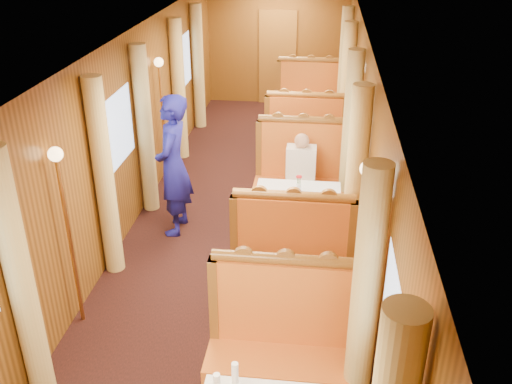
% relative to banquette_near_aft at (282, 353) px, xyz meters
% --- Properties ---
extents(floor, '(3.00, 12.00, 0.01)m').
position_rel_banquette_near_aft_xyz_m(floor, '(-0.75, 2.49, -0.42)').
color(floor, black).
rests_on(floor, ground).
extents(ceiling, '(3.00, 12.00, 0.01)m').
position_rel_banquette_near_aft_xyz_m(ceiling, '(-0.75, 2.49, 2.08)').
color(ceiling, silver).
rests_on(ceiling, wall_left).
extents(wall_far, '(3.00, 0.01, 2.50)m').
position_rel_banquette_near_aft_xyz_m(wall_far, '(-0.75, 8.49, 0.83)').
color(wall_far, brown).
rests_on(wall_far, floor).
extents(wall_left, '(0.01, 12.00, 2.50)m').
position_rel_banquette_near_aft_xyz_m(wall_left, '(-2.25, 2.49, 0.83)').
color(wall_left, brown).
rests_on(wall_left, floor).
extents(wall_right, '(0.01, 12.00, 2.50)m').
position_rel_banquette_near_aft_xyz_m(wall_right, '(0.75, 2.49, 0.83)').
color(wall_right, brown).
rests_on(wall_right, floor).
extents(doorway_far, '(0.80, 0.04, 2.00)m').
position_rel_banquette_near_aft_xyz_m(doorway_far, '(-0.75, 8.46, 0.58)').
color(doorway_far, brown).
rests_on(doorway_far, floor).
extents(banquette_near_aft, '(1.30, 0.55, 1.34)m').
position_rel_banquette_near_aft_xyz_m(banquette_near_aft, '(0.00, 0.00, 0.00)').
color(banquette_near_aft, '#BD3F15').
rests_on(banquette_near_aft, floor).
extents(table_mid, '(1.05, 0.72, 0.75)m').
position_rel_banquette_near_aft_xyz_m(table_mid, '(0.00, 2.49, -0.05)').
color(table_mid, white).
rests_on(table_mid, floor).
extents(banquette_mid_fwd, '(1.30, 0.55, 1.34)m').
position_rel_banquette_near_aft_xyz_m(banquette_mid_fwd, '(0.00, 1.47, 0.00)').
color(banquette_mid_fwd, '#BD3F15').
rests_on(banquette_mid_fwd, floor).
extents(banquette_mid_aft, '(1.30, 0.55, 1.34)m').
position_rel_banquette_near_aft_xyz_m(banquette_mid_aft, '(0.00, 3.50, 0.00)').
color(banquette_mid_aft, '#BD3F15').
rests_on(banquette_mid_aft, floor).
extents(table_far, '(1.05, 0.72, 0.75)m').
position_rel_banquette_near_aft_xyz_m(table_far, '(0.00, 5.99, -0.05)').
color(table_far, white).
rests_on(table_far, floor).
extents(banquette_far_fwd, '(1.30, 0.55, 1.34)m').
position_rel_banquette_near_aft_xyz_m(banquette_far_fwd, '(0.00, 4.97, 0.00)').
color(banquette_far_fwd, '#BD3F15').
rests_on(banquette_far_fwd, floor).
extents(banquette_far_aft, '(1.30, 0.55, 1.34)m').
position_rel_banquette_near_aft_xyz_m(banquette_far_aft, '(0.00, 7.00, 0.00)').
color(banquette_far_aft, '#BD3F15').
rests_on(banquette_far_aft, floor).
extents(cup_outboard, '(0.08, 0.08, 0.26)m').
position_rel_banquette_near_aft_xyz_m(cup_outboard, '(-0.29, -0.80, 0.43)').
color(cup_outboard, white).
rests_on(cup_outboard, table_near).
extents(rose_vase_mid, '(0.06, 0.06, 0.36)m').
position_rel_banquette_near_aft_xyz_m(rose_vase_mid, '(0.01, 2.45, 0.50)').
color(rose_vase_mid, silver).
rests_on(rose_vase_mid, table_mid).
extents(rose_vase_far, '(0.06, 0.06, 0.36)m').
position_rel_banquette_near_aft_xyz_m(rose_vase_far, '(-0.03, 5.99, 0.50)').
color(rose_vase_far, silver).
rests_on(rose_vase_far, table_far).
extents(curtain_left_near_b, '(0.22, 0.22, 2.35)m').
position_rel_banquette_near_aft_xyz_m(curtain_left_near_b, '(-2.13, -0.23, 0.75)').
color(curtain_left_near_b, '#D2BA6B').
rests_on(curtain_left_near_b, floor).
extents(window_right_near, '(0.01, 1.20, 0.90)m').
position_rel_banquette_near_aft_xyz_m(window_right_near, '(0.74, -1.01, 1.03)').
color(window_right_near, '#92ADD2').
rests_on(window_right_near, wall_right).
extents(curtain_right_near_b, '(0.22, 0.22, 2.35)m').
position_rel_banquette_near_aft_xyz_m(curtain_right_near_b, '(0.63, -0.23, 0.75)').
color(curtain_right_near_b, '#D2BA6B').
rests_on(curtain_right_near_b, floor).
extents(window_left_mid, '(0.01, 1.20, 0.90)m').
position_rel_banquette_near_aft_xyz_m(window_left_mid, '(-2.24, 2.49, 1.03)').
color(window_left_mid, '#92ADD2').
rests_on(window_left_mid, wall_left).
extents(curtain_left_mid_a, '(0.22, 0.22, 2.35)m').
position_rel_banquette_near_aft_xyz_m(curtain_left_mid_a, '(-2.13, 1.71, 0.75)').
color(curtain_left_mid_a, '#D2BA6B').
rests_on(curtain_left_mid_a, floor).
extents(curtain_left_mid_b, '(0.22, 0.22, 2.35)m').
position_rel_banquette_near_aft_xyz_m(curtain_left_mid_b, '(-2.13, 3.27, 0.75)').
color(curtain_left_mid_b, '#D2BA6B').
rests_on(curtain_left_mid_b, floor).
extents(window_right_mid, '(0.01, 1.20, 0.90)m').
position_rel_banquette_near_aft_xyz_m(window_right_mid, '(0.74, 2.49, 1.03)').
color(window_right_mid, '#92ADD2').
rests_on(window_right_mid, wall_right).
extents(curtain_right_mid_a, '(0.22, 0.22, 2.35)m').
position_rel_banquette_near_aft_xyz_m(curtain_right_mid_a, '(0.63, 1.71, 0.75)').
color(curtain_right_mid_a, '#D2BA6B').
rests_on(curtain_right_mid_a, floor).
extents(curtain_right_mid_b, '(0.22, 0.22, 2.35)m').
position_rel_banquette_near_aft_xyz_m(curtain_right_mid_b, '(0.63, 3.27, 0.75)').
color(curtain_right_mid_b, '#D2BA6B').
rests_on(curtain_right_mid_b, floor).
extents(window_left_far, '(0.01, 1.20, 0.90)m').
position_rel_banquette_near_aft_xyz_m(window_left_far, '(-2.24, 5.99, 1.03)').
color(window_left_far, '#92ADD2').
rests_on(window_left_far, wall_left).
extents(curtain_left_far_a, '(0.22, 0.22, 2.35)m').
position_rel_banquette_near_aft_xyz_m(curtain_left_far_a, '(-2.13, 5.21, 0.75)').
color(curtain_left_far_a, '#D2BA6B').
rests_on(curtain_left_far_a, floor).
extents(curtain_left_far_b, '(0.22, 0.22, 2.35)m').
position_rel_banquette_near_aft_xyz_m(curtain_left_far_b, '(-2.13, 6.77, 0.75)').
color(curtain_left_far_b, '#D2BA6B').
rests_on(curtain_left_far_b, floor).
extents(window_right_far, '(0.01, 1.20, 0.90)m').
position_rel_banquette_near_aft_xyz_m(window_right_far, '(0.74, 5.99, 1.03)').
color(window_right_far, '#92ADD2').
rests_on(window_right_far, wall_right).
extents(curtain_right_far_a, '(0.22, 0.22, 2.35)m').
position_rel_banquette_near_aft_xyz_m(curtain_right_far_a, '(0.63, 5.21, 0.75)').
color(curtain_right_far_a, '#D2BA6B').
rests_on(curtain_right_far_a, floor).
extents(curtain_right_far_b, '(0.22, 0.22, 2.35)m').
position_rel_banquette_near_aft_xyz_m(curtain_right_far_b, '(0.63, 6.77, 0.75)').
color(curtain_right_far_b, '#D2BA6B').
rests_on(curtain_right_far_b, floor).
extents(sconce_left_fore, '(0.14, 0.14, 1.95)m').
position_rel_banquette_near_aft_xyz_m(sconce_left_fore, '(-2.15, 0.74, 0.96)').
color(sconce_left_fore, '#BF8C3F').
rests_on(sconce_left_fore, floor).
extents(sconce_right_fore, '(0.14, 0.14, 1.95)m').
position_rel_banquette_near_aft_xyz_m(sconce_right_fore, '(0.65, 0.74, 0.96)').
color(sconce_right_fore, '#BF8C3F').
rests_on(sconce_right_fore, floor).
extents(sconce_left_aft, '(0.14, 0.14, 1.95)m').
position_rel_banquette_near_aft_xyz_m(sconce_left_aft, '(-2.15, 4.24, 0.96)').
color(sconce_left_aft, '#BF8C3F').
rests_on(sconce_left_aft, floor).
extents(sconce_right_aft, '(0.14, 0.14, 1.95)m').
position_rel_banquette_near_aft_xyz_m(sconce_right_aft, '(0.65, 4.24, 0.96)').
color(sconce_right_aft, '#BF8C3F').
rests_on(sconce_right_aft, floor).
extents(steward, '(0.45, 0.68, 1.87)m').
position_rel_banquette_near_aft_xyz_m(steward, '(-1.61, 2.69, 0.51)').
color(steward, navy).
rests_on(steward, floor).
extents(passenger, '(0.40, 0.44, 0.76)m').
position_rel_banquette_near_aft_xyz_m(passenger, '(-0.00, 3.28, 0.32)').
color(passenger, beige).
rests_on(passenger, banquette_mid_aft).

